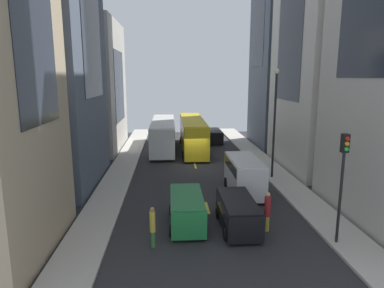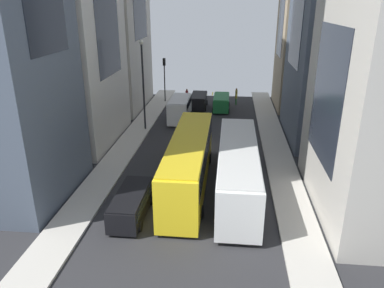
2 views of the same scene
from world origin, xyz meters
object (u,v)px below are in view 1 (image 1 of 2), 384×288
Objects in this scene: streetcar_yellow at (193,132)px; pedestrian_crossing_mid at (153,226)px; car_black_0 at (214,135)px; city_bus_white at (163,132)px; traffic_light_near_corner at (343,168)px; pedestrian_walking_far at (267,210)px; delivery_van_white at (244,173)px; car_black_1 at (238,211)px; car_green_2 at (187,207)px.

streetcar_yellow reaches higher than pedestrian_crossing_mid.
streetcar_yellow reaches higher than car_black_0.
city_bus_white is 3.44m from streetcar_yellow.
traffic_light_near_corner is (9.07, -23.46, 1.99)m from city_bus_white.
traffic_light_near_corner reaches higher than pedestrian_walking_far.
city_bus_white is 22.52m from pedestrian_walking_far.
delivery_van_white is (6.07, -15.58, -0.50)m from city_bus_white.
streetcar_yellow reaches higher than city_bus_white.
delivery_van_white reaches higher than pedestrian_crossing_mid.
car_black_1 is 0.82× the size of traffic_light_near_corner.
car_black_0 is 1.06× the size of car_black_1.
streetcar_yellow is at bearing 100.13° from delivery_van_white.
delivery_van_white is 6.12m from pedestrian_walking_far.
city_bus_white is at bearing -149.24° from car_black_0.
pedestrian_walking_far is at bearing -14.74° from car_green_2.
car_green_2 reaches higher than car_black_0.
car_green_2 is at bearing -94.82° from streetcar_yellow.
car_green_2 is at bearing 167.38° from car_black_1.
car_green_2 is (-4.72, -24.38, 0.08)m from car_black_0.
streetcar_yellow is 2.74× the size of car_black_0.
car_green_2 is at bearing -131.30° from delivery_van_white.
pedestrian_walking_far is (1.52, -0.51, 0.20)m from car_black_1.
streetcar_yellow is 21.30m from pedestrian_walking_far.
car_black_1 is at bearing -78.04° from city_bus_white.
car_green_2 is (-1.69, -19.99, -1.11)m from streetcar_yellow.
car_green_2 is 8.46m from traffic_light_near_corner.
delivery_van_white reaches higher than car_black_0.
car_black_1 is 1.61m from pedestrian_walking_far.
traffic_light_near_corner is (5.68, -22.89, 1.87)m from streetcar_yellow.
delivery_van_white is 1.07× the size of car_black_0.
pedestrian_crossing_mid is at bearing -90.26° from city_bus_white.
pedestrian_crossing_mid is (-6.17, -7.55, -0.37)m from delivery_van_white.
streetcar_yellow is 15.26m from delivery_van_white.
city_bus_white reaches higher than car_black_0.
delivery_van_white reaches higher than car_green_2.
car_black_0 is (3.04, 4.39, -1.18)m from streetcar_yellow.
city_bus_white is 2.77× the size of car_green_2.
streetcar_yellow reaches higher than car_black_1.
pedestrian_walking_far is (-0.06, -6.11, -0.33)m from delivery_van_white.
city_bus_white is 23.15m from pedestrian_crossing_mid.
pedestrian_walking_far is (6.01, -21.69, -0.82)m from city_bus_white.
streetcar_yellow is 5.47m from car_black_0.
car_green_2 is at bearing 109.76° from pedestrian_crossing_mid.
traffic_light_near_corner is at bearing -21.50° from car_green_2.
traffic_light_near_corner reaches higher than streetcar_yellow.
car_black_0 is at bearing 88.96° from delivery_van_white.
car_green_2 is (-4.37, -4.97, -0.50)m from delivery_van_white.
city_bus_white reaches higher than pedestrian_crossing_mid.
pedestrian_walking_far is at bearing -18.53° from car_black_1.
pedestrian_crossing_mid is at bearing -103.61° from car_black_0.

